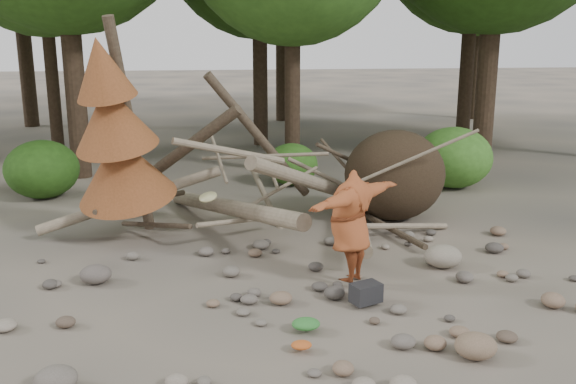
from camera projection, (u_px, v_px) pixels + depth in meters
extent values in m
plane|color=#514C44|center=(306.00, 305.00, 9.72)|extent=(120.00, 120.00, 0.00)
ellipsoid|color=#332619|center=(395.00, 175.00, 13.92)|extent=(2.20, 1.87, 1.98)
cylinder|color=gray|center=(230.00, 208.00, 13.02)|extent=(2.61, 5.11, 1.08)
cylinder|color=gray|center=(314.00, 183.00, 13.63)|extent=(3.18, 3.71, 1.90)
cylinder|color=brown|center=(171.00, 159.00, 13.53)|extent=(3.08, 1.91, 2.49)
cylinder|color=gray|center=(357.00, 215.00, 13.19)|extent=(1.13, 4.98, 0.43)
cylinder|color=brown|center=(259.00, 137.00, 13.86)|extent=(2.39, 1.03, 2.89)
cylinder|color=gray|center=(131.00, 200.00, 13.03)|extent=(3.71, 0.86, 1.20)
cylinder|color=#4C3F30|center=(155.00, 225.00, 12.71)|extent=(1.52, 1.70, 0.49)
cylinder|color=gray|center=(285.00, 186.00, 13.78)|extent=(1.57, 0.85, 0.69)
cylinder|color=#4C3F30|center=(353.00, 161.00, 14.35)|extent=(1.92, 1.25, 1.10)
cylinder|color=gray|center=(219.00, 157.00, 13.25)|extent=(0.37, 1.42, 0.85)
cylinder|color=#4C3F30|center=(389.00, 228.00, 13.02)|extent=(0.79, 2.54, 0.12)
cylinder|color=gray|center=(242.00, 220.00, 12.49)|extent=(1.78, 1.11, 0.29)
cylinder|color=#4C3F30|center=(130.00, 128.00, 12.49)|extent=(0.67, 1.13, 4.35)
cone|color=brown|center=(122.00, 167.00, 12.34)|extent=(2.06, 2.13, 1.86)
cone|color=brown|center=(112.00, 116.00, 11.88)|extent=(1.71, 1.78, 1.65)
cone|color=brown|center=(102.00, 68.00, 11.47)|extent=(1.23, 1.30, 1.41)
cylinder|color=#38281C|center=(69.00, 14.00, 17.16)|extent=(0.56, 0.56, 8.96)
cylinder|color=#38281C|center=(293.00, 48.00, 17.81)|extent=(0.44, 0.44, 7.14)
cylinder|color=#38281C|center=(492.00, 7.00, 18.83)|extent=(0.60, 0.60, 9.45)
cylinder|color=#38281C|center=(49.00, 39.00, 21.00)|extent=(0.42, 0.42, 7.56)
cylinder|color=#38281C|center=(260.00, 24.00, 22.39)|extent=(0.52, 0.52, 8.54)
cylinder|color=#38281C|center=(469.00, 30.00, 22.96)|extent=(0.50, 0.50, 8.12)
cylinder|color=#38281C|center=(21.00, 11.00, 26.69)|extent=(0.62, 0.62, 9.66)
cylinder|color=#38281C|center=(282.00, 23.00, 28.61)|extent=(0.54, 0.54, 8.75)
cylinder|color=#38281C|center=(478.00, 33.00, 29.32)|extent=(0.46, 0.46, 7.84)
ellipsoid|color=#275215|center=(42.00, 169.00, 15.81)|extent=(1.80, 1.80, 1.44)
ellipsoid|color=#33681E|center=(292.00, 164.00, 17.18)|extent=(1.40, 1.40, 1.12)
ellipsoid|color=#3F7B26|center=(454.00, 157.00, 16.86)|extent=(2.00, 2.00, 1.60)
imported|color=#944421|center=(351.00, 226.00, 10.28)|extent=(2.11, 1.97, 1.85)
cylinder|color=tan|center=(208.00, 197.00, 9.68)|extent=(0.33, 0.34, 0.14)
cube|color=black|center=(366.00, 296.00, 9.67)|extent=(0.52, 0.44, 0.29)
ellipsoid|color=#2C6F2C|center=(306.00, 327.00, 8.83)|extent=(0.39, 0.33, 0.15)
ellipsoid|color=#AF4E1E|center=(301.00, 349.00, 8.29)|extent=(0.27, 0.22, 0.10)
ellipsoid|color=#675E55|center=(56.00, 379.00, 7.38)|extent=(0.49, 0.44, 0.30)
ellipsoid|color=#79614B|center=(476.00, 346.00, 8.13)|extent=(0.54, 0.49, 0.33)
ellipsoid|color=gray|center=(443.00, 256.00, 11.25)|extent=(0.66, 0.59, 0.40)
ellipsoid|color=#5A524C|center=(96.00, 274.00, 10.53)|extent=(0.52, 0.46, 0.31)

